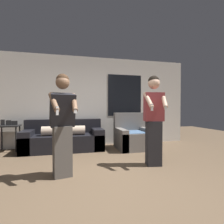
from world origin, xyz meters
The scene contains 7 objects.
ground_plane centered at (0.00, 0.00, 0.00)m, with size 14.00×14.00×0.00m, color brown.
wall_back centered at (0.02, 2.91, 1.35)m, with size 6.59×0.07×2.70m.
couch centered at (-0.62, 2.44, 0.30)m, with size 2.09×0.87×0.82m.
armchair centered at (1.28, 2.20, 0.32)m, with size 0.94×0.92×1.00m.
side_table centered at (-2.03, 2.64, 0.58)m, with size 0.53×0.43×0.84m.
person_left centered at (-0.58, 0.52, 0.88)m, with size 0.46×0.56×1.70m.
person_right centered at (1.16, 0.71, 0.94)m, with size 0.43×0.50×1.79m.
Camera 1 is at (-0.46, -2.46, 1.14)m, focal length 28.00 mm.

